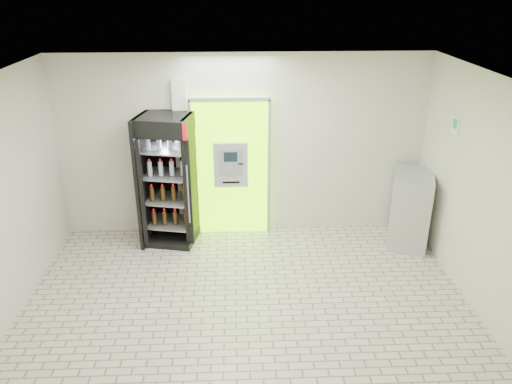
{
  "coord_description": "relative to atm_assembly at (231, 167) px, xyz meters",
  "views": [
    {
      "loc": [
        -0.11,
        -5.29,
        4.06
      ],
      "look_at": [
        0.16,
        1.2,
        1.24
      ],
      "focal_mm": 35.0,
      "sensor_mm": 36.0,
      "label": 1
    }
  ],
  "objects": [
    {
      "name": "steel_cabinet",
      "position": [
        2.89,
        -0.53,
        -0.57
      ],
      "size": [
        0.89,
        1.05,
        1.2
      ],
      "rotation": [
        0.0,
        0.0,
        -0.35
      ],
      "color": "#B2B5BA",
      "rests_on": "ground"
    },
    {
      "name": "room_shell",
      "position": [
        0.2,
        -2.41,
        0.67
      ],
      "size": [
        6.0,
        6.0,
        6.0
      ],
      "color": "beige",
      "rests_on": "ground"
    },
    {
      "name": "ground",
      "position": [
        0.2,
        -2.41,
        -1.17
      ],
      "size": [
        6.0,
        6.0,
        0.0
      ],
      "primitive_type": "plane",
      "color": "beige",
      "rests_on": "ground"
    },
    {
      "name": "beverage_cooler",
      "position": [
        -1.0,
        -0.27,
        -0.15
      ],
      "size": [
        0.93,
        0.88,
        2.12
      ],
      "rotation": [
        0.0,
        0.0,
        -0.2
      ],
      "color": "black",
      "rests_on": "ground"
    },
    {
      "name": "exit_sign",
      "position": [
        3.19,
        -1.01,
        0.95
      ],
      "size": [
        0.02,
        0.22,
        0.26
      ],
      "color": "white",
      "rests_on": "room_shell"
    },
    {
      "name": "atm_assembly",
      "position": [
        0.0,
        0.0,
        0.0
      ],
      "size": [
        1.3,
        0.24,
        2.33
      ],
      "color": "#7EE900",
      "rests_on": "ground"
    },
    {
      "name": "pillar",
      "position": [
        -0.78,
        0.04,
        0.13
      ],
      "size": [
        0.22,
        0.11,
        2.6
      ],
      "color": "silver",
      "rests_on": "ground"
    }
  ]
}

